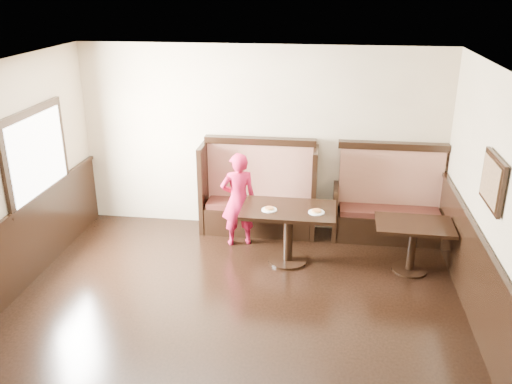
% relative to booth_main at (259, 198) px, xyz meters
% --- Properties ---
extents(ground, '(7.00, 7.00, 0.00)m').
position_rel_booth_main_xyz_m(ground, '(0.00, -3.30, -0.53)').
color(ground, black).
rests_on(ground, ground).
extents(room_shell, '(7.00, 7.00, 7.00)m').
position_rel_booth_main_xyz_m(room_shell, '(-0.30, -3.01, 0.14)').
color(room_shell, '#C8B791').
rests_on(room_shell, ground).
extents(booth_main, '(1.75, 0.72, 1.45)m').
position_rel_booth_main_xyz_m(booth_main, '(0.00, 0.00, 0.00)').
color(booth_main, black).
rests_on(booth_main, ground).
extents(booth_neighbor, '(1.65, 0.72, 1.45)m').
position_rel_booth_main_xyz_m(booth_neighbor, '(1.95, -0.00, -0.05)').
color(booth_neighbor, black).
rests_on(booth_neighbor, ground).
extents(table_main, '(1.26, 0.79, 0.80)m').
position_rel_booth_main_xyz_m(table_main, '(0.53, -0.97, 0.08)').
color(table_main, black).
rests_on(table_main, ground).
extents(table_neighbor, '(1.01, 0.68, 0.69)m').
position_rel_booth_main_xyz_m(table_neighbor, '(2.17, -1.00, -0.01)').
color(table_neighbor, black).
rests_on(table_neighbor, ground).
extents(child, '(0.59, 0.49, 1.40)m').
position_rel_booth_main_xyz_m(child, '(-0.23, -0.51, 0.17)').
color(child, '#B7133B').
rests_on(child, ground).
extents(pizza_plate_left, '(0.21, 0.21, 0.04)m').
position_rel_booth_main_xyz_m(pizza_plate_left, '(0.28, -1.06, 0.28)').
color(pizza_plate_left, white).
rests_on(pizza_plate_left, table_main).
extents(pizza_plate_right, '(0.22, 0.22, 0.04)m').
position_rel_booth_main_xyz_m(pizza_plate_right, '(0.90, -1.06, 0.29)').
color(pizza_plate_right, white).
rests_on(pizza_plate_right, table_main).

